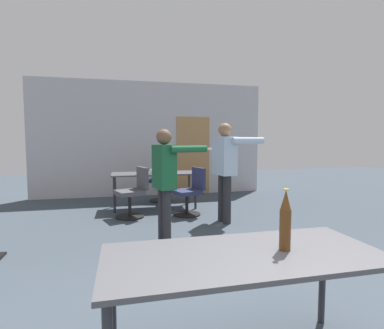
{
  "coord_description": "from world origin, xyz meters",
  "views": [
    {
      "loc": [
        -0.77,
        -1.38,
        1.43
      ],
      "look_at": [
        0.17,
        2.59,
        1.1
      ],
      "focal_mm": 28.0,
      "sensor_mm": 36.0,
      "label": 1
    }
  ],
  "objects_px": {
    "beer_bottle": "(285,221)",
    "drink_cup": "(152,171)",
    "person_center_tall": "(226,163)",
    "office_chair_far_right": "(133,194)",
    "person_near_casual": "(165,175)",
    "office_chair_far_left": "(164,182)",
    "office_chair_near_pushed": "(190,193)"
  },
  "relations": [
    {
      "from": "office_chair_far_left",
      "to": "person_near_casual",
      "type": "bearing_deg",
      "value": -168.88
    },
    {
      "from": "office_chair_far_left",
      "to": "office_chair_far_right",
      "type": "distance_m",
      "value": 1.51
    },
    {
      "from": "office_chair_near_pushed",
      "to": "office_chair_far_right",
      "type": "height_order",
      "value": "office_chair_far_right"
    },
    {
      "from": "person_center_tall",
      "to": "drink_cup",
      "type": "bearing_deg",
      "value": -144.19
    },
    {
      "from": "person_near_casual",
      "to": "drink_cup",
      "type": "relative_size",
      "value": 16.46
    },
    {
      "from": "office_chair_near_pushed",
      "to": "beer_bottle",
      "type": "distance_m",
      "value": 3.94
    },
    {
      "from": "person_center_tall",
      "to": "beer_bottle",
      "type": "bearing_deg",
      "value": -20.28
    },
    {
      "from": "person_center_tall",
      "to": "beer_bottle",
      "type": "height_order",
      "value": "person_center_tall"
    },
    {
      "from": "person_center_tall",
      "to": "person_near_casual",
      "type": "xyz_separation_m",
      "value": [
        -1.17,
        -0.82,
        -0.08
      ]
    },
    {
      "from": "office_chair_far_right",
      "to": "person_center_tall",
      "type": "bearing_deg",
      "value": -134.09
    },
    {
      "from": "person_center_tall",
      "to": "office_chair_far_left",
      "type": "distance_m",
      "value": 2.26
    },
    {
      "from": "person_center_tall",
      "to": "office_chair_far_right",
      "type": "height_order",
      "value": "person_center_tall"
    },
    {
      "from": "person_center_tall",
      "to": "person_near_casual",
      "type": "relative_size",
      "value": 1.09
    },
    {
      "from": "office_chair_near_pushed",
      "to": "person_near_casual",
      "type": "bearing_deg",
      "value": 139.1
    },
    {
      "from": "beer_bottle",
      "to": "drink_cup",
      "type": "height_order",
      "value": "beer_bottle"
    },
    {
      "from": "office_chair_far_left",
      "to": "office_chair_far_right",
      "type": "relative_size",
      "value": 1.03
    },
    {
      "from": "office_chair_near_pushed",
      "to": "office_chair_far_right",
      "type": "distance_m",
      "value": 1.07
    },
    {
      "from": "drink_cup",
      "to": "person_near_casual",
      "type": "bearing_deg",
      "value": -90.69
    },
    {
      "from": "office_chair_far_right",
      "to": "drink_cup",
      "type": "relative_size",
      "value": 9.64
    },
    {
      "from": "office_chair_far_right",
      "to": "drink_cup",
      "type": "bearing_deg",
      "value": -56.8
    },
    {
      "from": "office_chair_near_pushed",
      "to": "drink_cup",
      "type": "bearing_deg",
      "value": 33.03
    },
    {
      "from": "drink_cup",
      "to": "office_chair_far_left",
      "type": "bearing_deg",
      "value": 66.08
    },
    {
      "from": "person_near_casual",
      "to": "office_chair_far_left",
      "type": "height_order",
      "value": "person_near_casual"
    },
    {
      "from": "person_center_tall",
      "to": "beer_bottle",
      "type": "relative_size",
      "value": 4.46
    },
    {
      "from": "person_near_casual",
      "to": "office_chair_far_left",
      "type": "relative_size",
      "value": 1.65
    },
    {
      "from": "office_chair_near_pushed",
      "to": "office_chair_far_left",
      "type": "bearing_deg",
      "value": -2.61
    },
    {
      "from": "person_center_tall",
      "to": "office_chair_far_left",
      "type": "bearing_deg",
      "value": -165.6
    },
    {
      "from": "office_chair_near_pushed",
      "to": "office_chair_far_left",
      "type": "height_order",
      "value": "office_chair_far_left"
    },
    {
      "from": "beer_bottle",
      "to": "person_near_casual",
      "type": "bearing_deg",
      "value": 99.44
    },
    {
      "from": "office_chair_far_right",
      "to": "beer_bottle",
      "type": "distance_m",
      "value": 4.08
    },
    {
      "from": "office_chair_near_pushed",
      "to": "office_chair_far_left",
      "type": "distance_m",
      "value": 1.42
    },
    {
      "from": "beer_bottle",
      "to": "office_chair_near_pushed",
      "type": "bearing_deg",
      "value": 85.71
    }
  ]
}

